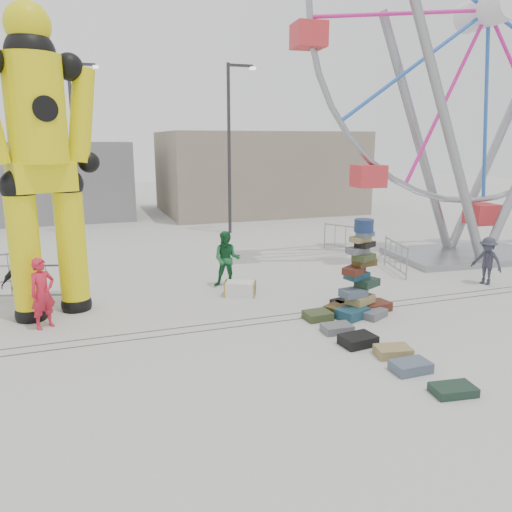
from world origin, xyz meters
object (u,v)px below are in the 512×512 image
object	(u,v)px
barricade_dummy_c	(29,283)
barricade_wheel_front	(396,257)
pedestrian_green	(227,259)
steamer_trunk	(240,289)
pedestrian_red	(43,293)
lamp_post_right	(231,141)
lamp_post_left	(76,141)
barricade_wheel_back	(345,238)
pedestrian_grey	(487,261)
suitcase_tower	(359,287)
ferris_wheel	(485,45)
crash_test_dummy	(40,154)
pedestrian_black	(21,285)

from	to	relation	value
barricade_dummy_c	barricade_wheel_front	xyz separation A→B (m)	(11.74, -0.74, 0.00)
pedestrian_green	barricade_wheel_front	bearing A→B (deg)	20.40
steamer_trunk	pedestrian_red	bearing A→B (deg)	-146.13
lamp_post_right	lamp_post_left	bearing A→B (deg)	164.05
lamp_post_right	barricade_wheel_back	distance (m)	7.61
lamp_post_left	pedestrian_grey	distance (m)	18.43
steamer_trunk	pedestrian_grey	world-z (taller)	pedestrian_grey
pedestrian_red	pedestrian_green	bearing A→B (deg)	-15.01
pedestrian_green	suitcase_tower	bearing A→B (deg)	-29.93
suitcase_tower	ferris_wheel	world-z (taller)	ferris_wheel
ferris_wheel	barricade_wheel_back	world-z (taller)	ferris_wheel
lamp_post_left	ferris_wheel	xyz separation A→B (m)	(14.08, -10.25, 3.34)
ferris_wheel	steamer_trunk	bearing A→B (deg)	-164.83
barricade_wheel_front	pedestrian_green	world-z (taller)	pedestrian_green
crash_test_dummy	ferris_wheel	bearing A→B (deg)	-14.83
lamp_post_right	pedestrian_green	bearing A→B (deg)	-107.59
lamp_post_left	ferris_wheel	bearing A→B (deg)	-36.06
pedestrian_green	pedestrian_grey	xyz separation A→B (m)	(7.87, -2.50, -0.12)
barricade_dummy_c	pedestrian_green	xyz separation A→B (m)	(5.74, -0.44, 0.33)
lamp_post_right	pedestrian_red	xyz separation A→B (m)	(-8.05, -10.87, -3.60)
pedestrian_black	pedestrian_grey	bearing A→B (deg)	168.83
lamp_post_right	crash_test_dummy	bearing A→B (deg)	-128.43
pedestrian_black	suitcase_tower	bearing A→B (deg)	157.92
barricade_dummy_c	pedestrian_green	distance (m)	5.77
lamp_post_left	barricade_wheel_front	world-z (taller)	lamp_post_left
steamer_trunk	barricade_wheel_front	bearing A→B (deg)	31.93
lamp_post_left	pedestrian_red	size ratio (longest dim) A/B	4.54
pedestrian_red	pedestrian_black	world-z (taller)	pedestrian_red
pedestrian_red	pedestrian_grey	xyz separation A→B (m)	(13.09, -0.58, -0.12)
pedestrian_grey	suitcase_tower	bearing A→B (deg)	-97.90
lamp_post_left	pedestrian_black	world-z (taller)	lamp_post_left
barricade_wheel_back	pedestrian_black	world-z (taller)	pedestrian_black
lamp_post_right	barricade_wheel_front	size ratio (longest dim) A/B	4.00
steamer_trunk	pedestrian_green	bearing A→B (deg)	119.71
lamp_post_left	pedestrian_red	world-z (taller)	lamp_post_left
crash_test_dummy	pedestrian_black	bearing A→B (deg)	139.18
lamp_post_left	barricade_wheel_back	xyz separation A→B (m)	(10.20, -7.67, -3.93)
ferris_wheel	barricade_wheel_front	world-z (taller)	ferris_wheel
ferris_wheel	pedestrian_red	xyz separation A→B (m)	(-15.13, -2.62, -6.94)
crash_test_dummy	pedestrian_grey	xyz separation A→B (m)	(12.91, -1.53, -3.41)
lamp_post_right	pedestrian_grey	world-z (taller)	lamp_post_right
pedestrian_green	pedestrian_grey	distance (m)	8.26
pedestrian_grey	barricade_wheel_front	bearing A→B (deg)	-158.51
lamp_post_right	suitcase_tower	bearing A→B (deg)	-90.94
crash_test_dummy	lamp_post_left	bearing A→B (deg)	64.61
lamp_post_right	pedestrian_black	size ratio (longest dim) A/B	4.96
suitcase_tower	lamp_post_left	bearing A→B (deg)	97.04
steamer_trunk	crash_test_dummy	bearing A→B (deg)	-156.27
crash_test_dummy	pedestrian_black	distance (m)	3.46
lamp_post_right	lamp_post_left	world-z (taller)	same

